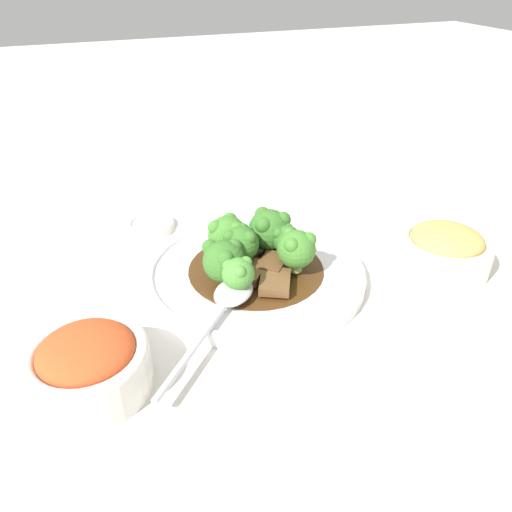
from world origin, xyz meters
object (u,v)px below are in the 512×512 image
broccoli_floret_2 (224,260)px  side_bowl_kimchi (89,364)px  beef_strip_0 (275,282)px  broccoli_floret_5 (238,273)px  broccoli_floret_4 (296,248)px  serving_spoon (228,300)px  beef_strip_3 (249,271)px  broccoli_floret_3 (287,239)px  broccoli_floret_0 (228,234)px  broccoli_floret_1 (269,229)px  beef_strip_1 (273,264)px  broccoli_floret_6 (241,243)px  beef_strip_2 (244,241)px  main_plate (256,272)px  sauce_dish (151,225)px  side_bowl_appetizer (445,249)px

broccoli_floret_2 → side_bowl_kimchi: size_ratio=0.45×
beef_strip_0 → broccoli_floret_2: bearing=-33.0°
broccoli_floret_5 → side_bowl_kimchi: (0.17, 0.07, -0.02)m
broccoli_floret_4 → serving_spoon: (0.10, 0.04, -0.03)m
beef_strip_0 → serving_spoon: (0.06, 0.01, 0.00)m
beef_strip_3 → broccoli_floret_3: (-0.06, -0.02, 0.02)m
beef_strip_0 → side_bowl_kimchi: 0.23m
broccoli_floret_0 → serving_spoon: (0.03, 0.10, -0.02)m
broccoli_floret_1 → side_bowl_kimchi: (0.24, 0.15, -0.02)m
serving_spoon → side_bowl_kimchi: (0.15, 0.05, 0.01)m
beef_strip_0 → serving_spoon: bearing=12.5°
beef_strip_3 → broccoli_floret_0: bearing=-80.7°
beef_strip_1 → side_bowl_kimchi: (0.23, 0.10, 0.01)m
beef_strip_1 → broccoli_floret_6: bearing=-35.8°
beef_strip_2 → main_plate: bearing=85.9°
beef_strip_2 → sauce_dish: bearing=-51.0°
serving_spoon → broccoli_floret_6: bearing=-120.1°
serving_spoon → sauce_dish: bearing=-80.7°
beef_strip_3 → serving_spoon: (0.04, 0.05, 0.00)m
broccoli_floret_1 → sauce_dish: bearing=-48.4°
broccoli_floret_3 → side_bowl_appetizer: 0.21m
main_plate → broccoli_floret_2: size_ratio=5.32×
beef_strip_1 → side_bowl_appetizer: bearing=166.1°
beef_strip_0 → broccoli_floret_6: bearing=-70.2°
beef_strip_3 → broccoli_floret_6: bearing=-87.2°
beef_strip_2 → broccoli_floret_5: bearing=66.3°
broccoli_floret_5 → beef_strip_1: bearing=-150.6°
beef_strip_3 → broccoli_floret_1: (-0.05, -0.05, 0.02)m
side_bowl_kimchi → broccoli_floret_1: bearing=-148.8°
broccoli_floret_3 → side_bowl_kimchi: (0.26, 0.12, -0.01)m
beef_strip_0 → broccoli_floret_1: bearing=-108.0°
side_bowl_kimchi → broccoli_floret_5: bearing=-158.1°
broccoli_floret_3 → broccoli_floret_5: size_ratio=0.97×
beef_strip_2 → broccoli_floret_2: bearing=53.6°
beef_strip_2 → broccoli_floret_4: bearing=115.3°
broccoli_floret_6 → beef_strip_3: bearing=92.8°
side_bowl_kimchi → sauce_dish: (-0.11, -0.29, -0.02)m
beef_strip_3 → broccoli_floret_5: broccoli_floret_5 is taller
beef_strip_2 → beef_strip_3: (0.02, 0.07, -0.00)m
broccoli_floret_1 → broccoli_floret_3: broccoli_floret_1 is taller
broccoli_floret_4 → broccoli_floret_6: size_ratio=1.04×
serving_spoon → side_bowl_kimchi: 0.16m
main_plate → side_bowl_appetizer: side_bowl_appetizer is taller
broccoli_floret_1 → side_bowl_appetizer: bearing=153.7°
broccoli_floret_4 → beef_strip_1: bearing=-28.9°
main_plate → beef_strip_3: (0.01, 0.02, 0.01)m
beef_strip_0 → sauce_dish: size_ratio=0.84×
beef_strip_2 → serving_spoon: 0.13m
beef_strip_0 → beef_strip_1: (-0.01, -0.03, 0.00)m
serving_spoon → broccoli_floret_1: bearing=-133.3°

